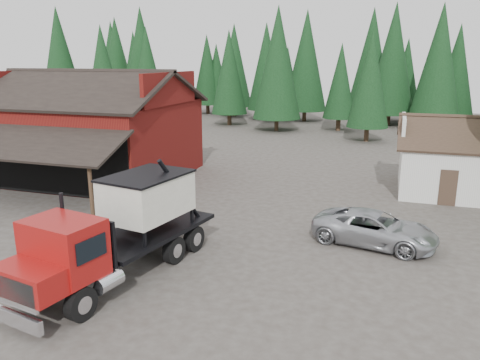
% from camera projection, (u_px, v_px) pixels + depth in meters
% --- Properties ---
extents(ground, '(120.00, 120.00, 0.00)m').
position_uv_depth(ground, '(176.00, 247.00, 19.91)').
color(ground, '#3F3831').
rests_on(ground, ground).
extents(red_barn, '(12.80, 13.63, 7.18)m').
position_uv_depth(red_barn, '(91.00, 137.00, 31.67)').
color(red_barn, maroon).
rests_on(red_barn, ground).
extents(farmhouse, '(8.60, 6.42, 4.65)m').
position_uv_depth(farmhouse, '(472.00, 166.00, 27.52)').
color(farmhouse, silver).
rests_on(farmhouse, ground).
extents(conifer_backdrop, '(76.00, 16.00, 16.00)m').
position_uv_depth(conifer_backdrop, '(323.00, 123.00, 58.54)').
color(conifer_backdrop, black).
rests_on(conifer_backdrop, ground).
extents(near_pine_a, '(4.40, 4.40, 11.40)m').
position_uv_depth(near_pine_a, '(103.00, 72.00, 50.72)').
color(near_pine_a, '#382619').
rests_on(near_pine_a, ground).
extents(near_pine_b, '(3.96, 3.96, 10.40)m').
position_uv_depth(near_pine_b, '(370.00, 80.00, 44.22)').
color(near_pine_b, '#382619').
rests_on(near_pine_b, ground).
extents(near_pine_d, '(5.28, 5.28, 13.40)m').
position_uv_depth(near_pine_d, '(278.00, 63.00, 50.54)').
color(near_pine_d, '#382619').
rests_on(near_pine_d, ground).
extents(feed_truck, '(3.99, 9.29, 4.06)m').
position_uv_depth(feed_truck, '(121.00, 227.00, 16.91)').
color(feed_truck, black).
rests_on(feed_truck, ground).
extents(silver_car, '(5.58, 3.38, 1.45)m').
position_uv_depth(silver_car, '(375.00, 228.00, 20.07)').
color(silver_car, '#B2B4BA').
rests_on(silver_car, ground).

